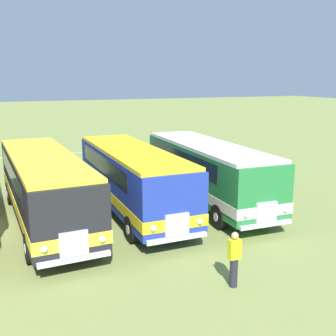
{
  "coord_description": "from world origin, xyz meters",
  "views": [
    {
      "loc": [
        0.21,
        -17.26,
        6.11
      ],
      "look_at": [
        7.62,
        -0.02,
        1.95
      ],
      "focal_mm": 43.31,
      "sensor_mm": 36.0,
      "label": 1
    }
  ],
  "objects_px": {
    "bus_fourth_in_row": "(44,183)",
    "bus_fifth_in_row": "(132,175)",
    "bus_sixth_in_row": "(206,168)",
    "marshal_person": "(234,259)"
  },
  "relations": [
    {
      "from": "bus_fourth_in_row",
      "to": "bus_fifth_in_row",
      "type": "height_order",
      "value": "same"
    },
    {
      "from": "bus_sixth_in_row",
      "to": "bus_fourth_in_row",
      "type": "bearing_deg",
      "value": 179.09
    },
    {
      "from": "bus_fourth_in_row",
      "to": "bus_sixth_in_row",
      "type": "bearing_deg",
      "value": -0.91
    },
    {
      "from": "bus_fourth_in_row",
      "to": "bus_sixth_in_row",
      "type": "relative_size",
      "value": 1.06
    },
    {
      "from": "bus_fourth_in_row",
      "to": "bus_sixth_in_row",
      "type": "xyz_separation_m",
      "value": [
        7.76,
        -0.12,
        -0.0
      ]
    },
    {
      "from": "bus_fifth_in_row",
      "to": "bus_sixth_in_row",
      "type": "relative_size",
      "value": 0.98
    },
    {
      "from": "bus_fifth_in_row",
      "to": "bus_sixth_in_row",
      "type": "height_order",
      "value": "same"
    },
    {
      "from": "bus_fifth_in_row",
      "to": "marshal_person",
      "type": "relative_size",
      "value": 5.88
    },
    {
      "from": "bus_fourth_in_row",
      "to": "marshal_person",
      "type": "height_order",
      "value": "bus_fourth_in_row"
    },
    {
      "from": "bus_sixth_in_row",
      "to": "marshal_person",
      "type": "height_order",
      "value": "bus_sixth_in_row"
    }
  ]
}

